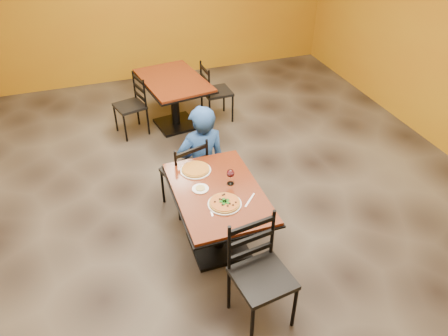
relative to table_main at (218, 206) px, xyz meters
name	(u,v)px	position (x,y,z in m)	size (l,w,h in m)	color
floor	(205,216)	(0.00, 0.50, -0.56)	(7.00, 8.00, 0.01)	black
table_main	(218,206)	(0.00, 0.00, 0.00)	(0.83, 1.23, 0.75)	maroon
table_second	(174,92)	(0.19, 2.59, 0.00)	(1.01, 1.34, 0.75)	maroon
chair_main_near	(263,279)	(0.08, -0.91, -0.06)	(0.45, 0.45, 1.00)	black
chair_main_far	(184,173)	(-0.14, 0.77, -0.10)	(0.42, 0.42, 0.92)	black
chair_second_left	(130,106)	(-0.46, 2.59, -0.13)	(0.39, 0.39, 0.86)	black
chair_second_right	(217,92)	(0.84, 2.59, -0.11)	(0.40, 0.40, 0.89)	black
diner	(202,151)	(0.12, 0.96, 0.02)	(0.58, 0.38, 1.14)	navy
plate_main	(225,204)	(0.00, -0.20, 0.20)	(0.31, 0.31, 0.01)	white
pizza_main	(225,203)	(0.00, -0.20, 0.21)	(0.28, 0.28, 0.02)	#883009
plate_far	(196,170)	(-0.11, 0.38, 0.20)	(0.31, 0.31, 0.01)	white
pizza_far	(196,169)	(-0.11, 0.38, 0.21)	(0.28, 0.28, 0.02)	orange
side_plate	(200,189)	(-0.15, 0.08, 0.20)	(0.16, 0.16, 0.01)	white
dip	(200,188)	(-0.15, 0.08, 0.21)	(0.09, 0.09, 0.01)	tan
wine_glass	(230,176)	(0.15, 0.07, 0.28)	(0.08, 0.08, 0.18)	white
fork	(211,209)	(-0.14, -0.23, 0.20)	(0.01, 0.19, 0.00)	silver
knife	(250,200)	(0.23, -0.22, 0.20)	(0.01, 0.21, 0.00)	silver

